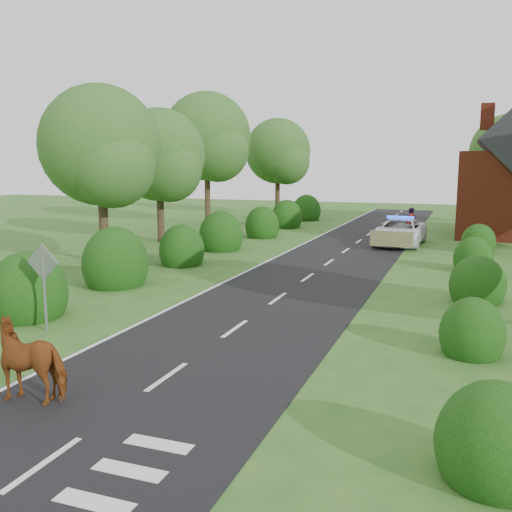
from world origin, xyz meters
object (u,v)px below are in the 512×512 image
at_px(police_van, 400,232).
at_px(pedestrian_purple, 411,221).
at_px(cow, 34,365).
at_px(road_sign, 43,274).
at_px(pedestrian_red, 411,227).

distance_m(police_van, pedestrian_purple, 5.51).
bearing_deg(cow, road_sign, -152.65).
bearing_deg(road_sign, police_van, 70.69).
xyz_separation_m(police_van, pedestrian_purple, (0.10, 5.50, 0.13)).
bearing_deg(pedestrian_red, cow, 51.97).
bearing_deg(pedestrian_purple, cow, 101.33).
xyz_separation_m(pedestrian_red, pedestrian_purple, (-0.33, 3.47, 0.05)).
relative_size(cow, pedestrian_purple, 1.08).
bearing_deg(cow, police_van, 159.47).
relative_size(cow, police_van, 0.34).
bearing_deg(pedestrian_red, police_van, 50.10).
height_order(road_sign, pedestrian_purple, road_sign).
bearing_deg(road_sign, pedestrian_purple, 74.23).
xyz_separation_m(police_van, pedestrian_red, (0.43, 2.03, 0.08)).
relative_size(road_sign, pedestrian_red, 1.47).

